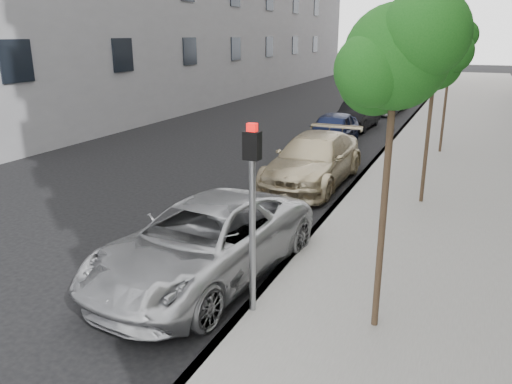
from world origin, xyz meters
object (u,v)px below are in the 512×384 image
Objects in this scene: tree_far at (453,44)px; suv at (314,160)px; sedan_blue at (333,130)px; sedan_black at (358,115)px; tree_mid at (436,64)px; sedan_rear at (385,100)px; minivan at (204,242)px; tree_near at (398,57)px; signal_pole at (252,198)px.

tree_far reaches higher than suv.
sedan_black is (-0.03, 4.71, -0.03)m from sedan_blue.
tree_far is (-0.00, 6.50, 0.36)m from tree_mid.
sedan_black is 6.08m from sedan_rear.
tree_mid is 7.42m from minivan.
tree_mid is 0.85× the size of minivan.
tree_near is 18.20m from sedan_black.
sedan_rear is at bearing 102.94° from tree_mid.
signal_pole is 0.73× the size of sedan_blue.
tree_mid is at bearing 90.00° from tree_near.
tree_mid is 1.45× the size of signal_pole.
suv is (-3.33, 7.42, -3.38)m from tree_near.
tree_near is 13.00m from tree_far.
suv is at bearing 96.57° from minivan.
minivan is at bearing -88.85° from suv.
tree_far is (-0.00, 13.00, -0.04)m from tree_near.
tree_far reaches higher than sedan_blue.
sedan_blue is at bearing 100.20° from suv.
tree_mid is 0.92× the size of tree_far.
suv is 9.99m from sedan_black.
sedan_black is at bearing 96.14° from suv.
tree_mid is 12.05m from sedan_black.
tree_mid is at bearing 76.23° from signal_pole.
tree_near is 1.17× the size of sedan_blue.
tree_near is 0.94× the size of suv.
signal_pole is 0.59× the size of minivan.
tree_near is at bearing -73.87° from sedan_black.
tree_far is at bearing 81.57° from minivan.
tree_near reaches higher than signal_pole.
tree_mid reaches higher than sedan_blue.
suv reaches higher than sedan_blue.
suv reaches higher than minivan.
tree_near is 24.01m from sedan_rear.
minivan is at bearing -119.35° from tree_mid.
tree_far is 1.57× the size of signal_pole.
sedan_rear is (-0.57, 22.86, -0.01)m from minivan.
sedan_blue is at bearing 124.03° from tree_mid.
suv is at bearing -120.81° from tree_far.
minivan is at bearing -105.00° from tree_far.
sedan_rear is (-1.97, 23.80, -1.34)m from signal_pole.
signal_pole is 0.59× the size of suv.
tree_near is at bearing -77.30° from sedan_rear.
tree_near is at bearing -90.00° from tree_mid.
minivan is 1.01× the size of suv.
tree_near is at bearing -74.46° from sedan_blue.
minivan is 1.06× the size of sedan_rear.
tree_near is 0.93× the size of minivan.
sedan_black is at bearing 133.84° from tree_far.
tree_near is 1.19× the size of sedan_black.
signal_pole is at bearing -80.16° from sedan_black.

